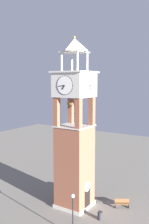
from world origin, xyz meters
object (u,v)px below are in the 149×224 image
Objects in this scene: clock_tower at (75,140)px; park_bench at (122,203)px; lamp_post at (73,207)px; trash_bin at (100,216)px.

park_bench is at bearing -62.00° from clock_tower.
clock_tower is at bearing 118.00° from park_bench.
lamp_post is 4.50m from trash_bin.
clock_tower is 4.71× the size of lamp_post.
park_bench is 1.97× the size of trash_bin.
lamp_post is at bearing -148.51° from clock_tower.
trash_bin is at bearing -11.63° from lamp_post.
park_bench reaches higher than trash_bin.
clock_tower is 8.70m from park_bench.
trash_bin is (3.79, -0.78, -2.31)m from lamp_post.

